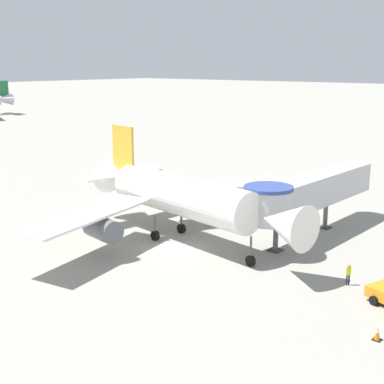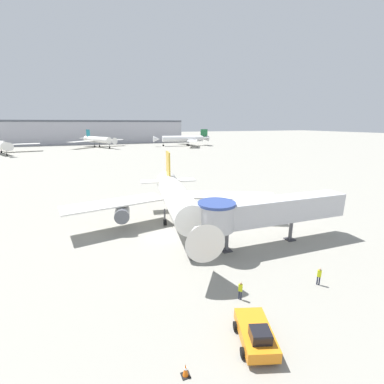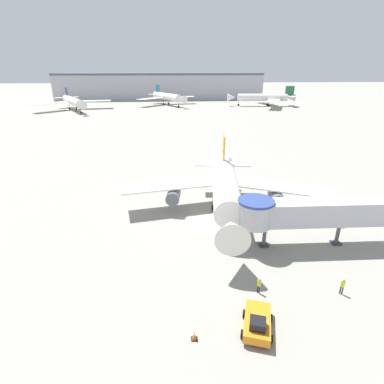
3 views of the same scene
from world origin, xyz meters
TOP-DOWN VIEW (x-y plane):
  - ground_plane at (0.00, 0.00)m, footprint 800.00×800.00m
  - main_airplane at (2.27, 1.69)m, footprint 30.56×25.29m
  - jet_bridge at (10.25, -6.75)m, footprint 19.05×4.09m
  - traffic_cone_apron_front at (-3.88, -19.20)m, footprint 0.50×0.50m
  - traffic_cone_starboard_wing at (14.11, 1.46)m, footprint 0.51×0.51m
  - ground_crew_marshaller at (2.55, -14.50)m, footprint 0.35×0.35m

SIDE VIEW (x-z plane):
  - ground_plane at x=0.00m, z-range 0.00..0.00m
  - traffic_cone_apron_front at x=-3.88m, z-range -0.02..0.81m
  - traffic_cone_starboard_wing at x=14.11m, z-range -0.02..0.82m
  - ground_crew_marshaller at x=2.55m, z-range 0.13..1.77m
  - main_airplane at x=2.27m, z-range -0.75..8.99m
  - jet_bridge at x=10.25m, z-range 1.30..7.25m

